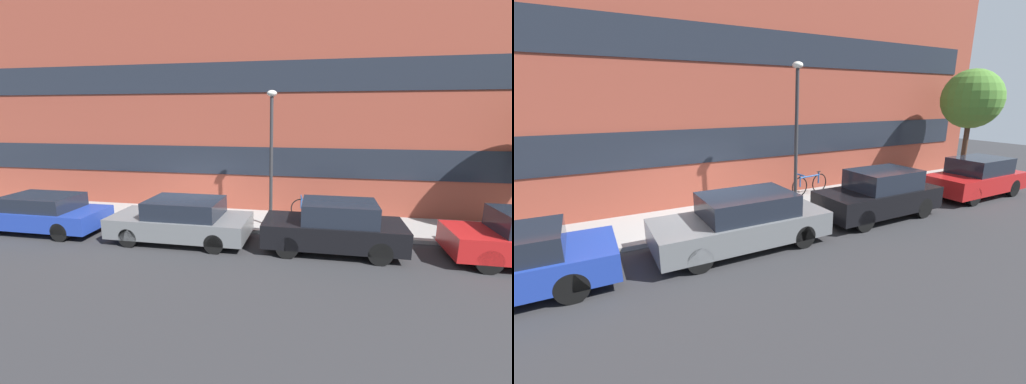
% 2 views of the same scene
% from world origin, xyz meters
% --- Properties ---
extents(ground_plane, '(56.00, 56.00, 0.00)m').
position_xyz_m(ground_plane, '(0.00, 0.00, 0.00)').
color(ground_plane, '#2B2B2D').
extents(sidewalk_strip, '(28.00, 2.46, 0.12)m').
position_xyz_m(sidewalk_strip, '(0.00, 1.23, 0.06)').
color(sidewalk_strip, gray).
rests_on(sidewalk_strip, ground_plane).
extents(rowhouse_facade, '(28.00, 1.02, 9.47)m').
position_xyz_m(rowhouse_facade, '(0.00, 2.90, 4.75)').
color(rowhouse_facade, brown).
rests_on(rowhouse_facade, ground_plane).
extents(parked_car_blue, '(4.42, 1.69, 1.25)m').
position_xyz_m(parked_car_blue, '(-4.74, -1.05, 0.63)').
color(parked_car_blue, '#1E3899').
rests_on(parked_car_blue, ground_plane).
extents(parked_car_grey, '(4.26, 1.76, 1.34)m').
position_xyz_m(parked_car_grey, '(0.29, -1.05, 0.66)').
color(parked_car_grey, slate).
rests_on(parked_car_grey, ground_plane).
extents(parked_car_black, '(3.91, 1.63, 1.48)m').
position_xyz_m(parked_car_black, '(4.87, -1.05, 0.73)').
color(parked_car_black, black).
rests_on(parked_car_black, ground_plane).
extents(fire_hydrant, '(0.53, 0.30, 0.74)m').
position_xyz_m(fire_hydrant, '(-4.59, 0.38, 0.49)').
color(fire_hydrant, red).
rests_on(fire_hydrant, sidewalk_strip).
extents(bicycle, '(1.71, 0.44, 0.83)m').
position_xyz_m(bicycle, '(4.25, 1.75, 0.53)').
color(bicycle, black).
rests_on(bicycle, sidewalk_strip).
extents(lamp_post, '(0.32, 0.32, 4.48)m').
position_xyz_m(lamp_post, '(2.83, 0.53, 2.89)').
color(lamp_post, '#2D2D30').
rests_on(lamp_post, sidewalk_strip).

